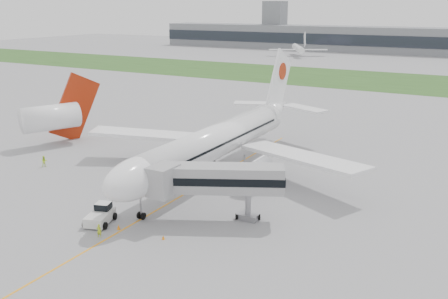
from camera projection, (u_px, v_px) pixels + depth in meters
The scene contains 14 objects.
ground at pixel (204, 183), 74.55m from camera, with size 600.00×600.00×0.00m, color #979699.
apron_markings at pixel (186, 193), 70.35m from camera, with size 70.00×70.00×0.04m, color orange, non-canonical shape.
grass_strip at pixel (381, 81), 175.24m from camera, with size 600.00×50.00×0.02m, color #2B4E1D.
terminal_building at pixel (428, 41), 265.49m from camera, with size 320.00×22.30×14.00m.
control_tower at pixel (274, 48), 311.27m from camera, with size 12.00×12.00×56.00m, color gray, non-canonical shape.
airliner at pixel (220, 139), 77.06m from camera, with size 48.13×53.95×17.88m.
pushback_tug at pixel (101, 214), 60.77m from camera, with size 3.95×4.86×2.21m.
jet_bridge at pixel (214, 179), 59.84m from camera, with size 15.03×10.64×7.35m.
safety_cone_left at pixel (118, 227), 59.00m from camera, with size 0.43×0.43×0.60m, color orange.
safety_cone_right at pixel (163, 237), 56.50m from camera, with size 0.37×0.37×0.51m, color orange.
ground_crew_near at pixel (99, 231), 56.92m from camera, with size 0.58×0.38×1.59m, color #B1CE22.
ground_crew_far at pixel (44, 161), 81.74m from camera, with size 0.89×0.70×1.84m, color #C1F028.
neighbor_aircraft at pixel (54, 116), 93.63m from camera, with size 8.61×17.06×13.90m.
distant_aircraft_left at pixel (298, 56), 259.54m from camera, with size 30.21×26.66×11.55m, color white, non-canonical shape.
Camera 1 is at (36.75, -59.89, 25.56)m, focal length 40.00 mm.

